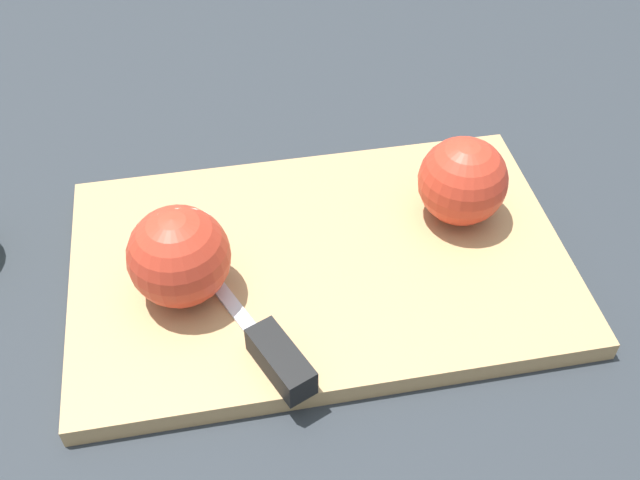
% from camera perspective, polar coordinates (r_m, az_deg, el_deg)
% --- Properties ---
extents(ground_plane, '(4.00, 4.00, 0.00)m').
position_cam_1_polar(ground_plane, '(0.64, 0.00, -2.35)').
color(ground_plane, '#282D33').
extents(cutting_board, '(0.45, 0.32, 0.02)m').
position_cam_1_polar(cutting_board, '(0.63, 0.00, -1.82)').
color(cutting_board, tan).
rests_on(cutting_board, ground_plane).
extents(apple_half_left, '(0.08, 0.08, 0.08)m').
position_cam_1_polar(apple_half_left, '(0.65, 10.79, 4.43)').
color(apple_half_left, red).
rests_on(apple_half_left, cutting_board).
extents(apple_half_right, '(0.08, 0.08, 0.08)m').
position_cam_1_polar(apple_half_right, '(0.59, -10.77, -0.98)').
color(apple_half_right, red).
rests_on(apple_half_right, cutting_board).
extents(knife, '(0.06, 0.17, 0.02)m').
position_cam_1_polar(knife, '(0.55, -3.46, -8.66)').
color(knife, silver).
rests_on(knife, cutting_board).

